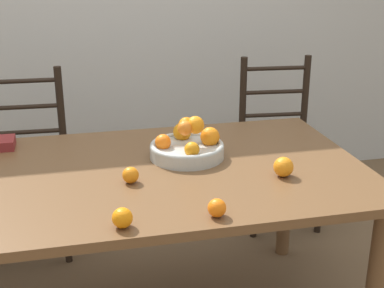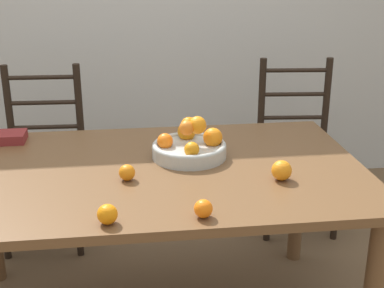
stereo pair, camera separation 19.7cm
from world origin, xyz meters
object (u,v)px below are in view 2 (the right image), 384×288
Objects in this scene: chair_left at (44,160)px; orange_loose_1 at (127,173)px; orange_loose_3 at (203,209)px; orange_loose_2 at (282,170)px; chair_right at (297,148)px; fruit_bowl at (190,145)px; orange_loose_0 at (107,214)px.

orange_loose_1 is at bearing -61.82° from chair_left.
orange_loose_1 is at bearing 126.14° from orange_loose_3.
orange_loose_1 is 0.80× the size of orange_loose_2.
orange_loose_3 is at bearing -58.88° from chair_left.
chair_left is (-0.68, 1.26, -0.30)m from orange_loose_3.
orange_loose_3 is 1.48m from chair_right.
orange_loose_1 is at bearing -130.81° from chair_right.
fruit_bowl is 0.32× the size of chair_right.
fruit_bowl is at bearing 138.07° from orange_loose_2.
fruit_bowl is 1.06m from chair_right.
chair_right is (0.73, 1.26, -0.30)m from orange_loose_3.
orange_loose_1 is at bearing -141.62° from fruit_bowl.
chair_right is at bearing 45.82° from fruit_bowl.
fruit_bowl is 4.70× the size of orange_loose_0.
orange_loose_1 is 0.40m from orange_loose_3.
orange_loose_1 is 1.08m from chair_left.
chair_right is at bearing 59.90° from orange_loose_3.
orange_loose_1 is 1.01× the size of orange_loose_3.
orange_loose_1 is 0.57m from orange_loose_2.
fruit_bowl reaches higher than orange_loose_2.
chair_left is at bearing -174.80° from chair_right.
chair_right reaches higher than orange_loose_0.
fruit_bowl is 4.02× the size of orange_loose_2.
orange_loose_2 is at bearing 37.67° from orange_loose_3.
orange_loose_2 reaches higher than orange_loose_3.
orange_loose_0 is at bearing -124.06° from chair_right.
orange_loose_1 is (0.06, 0.33, -0.00)m from orange_loose_0.
chair_left is at bearing 118.54° from orange_loose_3.
orange_loose_1 is at bearing 173.00° from orange_loose_2.
orange_loose_2 is (0.57, -0.07, 0.01)m from orange_loose_1.
orange_loose_1 is (-0.26, -0.21, -0.02)m from fruit_bowl.
orange_loose_0 is 1.66m from chair_right.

